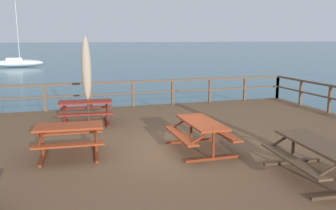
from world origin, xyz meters
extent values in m
plane|color=#2D5B6B|center=(0.00, 0.00, 0.00)|extent=(600.00, 600.00, 0.00)
cube|color=brown|center=(0.00, 0.00, 0.30)|extent=(14.29, 12.29, 0.60)
cube|color=brown|center=(0.00, 6.00, 1.65)|extent=(13.99, 0.09, 0.08)
cube|color=brown|center=(0.00, 6.00, 1.18)|extent=(13.99, 0.07, 0.06)
cube|color=brown|center=(-3.50, 6.00, 1.13)|extent=(0.10, 0.10, 1.05)
cube|color=brown|center=(-1.75, 6.00, 1.13)|extent=(0.10, 0.10, 1.05)
cube|color=brown|center=(0.00, 6.00, 1.13)|extent=(0.10, 0.10, 1.05)
cube|color=brown|center=(1.75, 6.00, 1.13)|extent=(0.10, 0.10, 1.05)
cube|color=brown|center=(3.50, 6.00, 1.13)|extent=(0.10, 0.10, 1.05)
cube|color=brown|center=(5.25, 6.00, 1.13)|extent=(0.10, 0.10, 1.05)
cube|color=brown|center=(6.99, 6.00, 1.13)|extent=(0.10, 0.10, 1.05)
cube|color=brown|center=(6.99, 2.57, 1.13)|extent=(0.10, 0.10, 1.05)
cube|color=brown|center=(6.99, 4.28, 1.13)|extent=(0.10, 0.10, 1.05)
cube|color=brown|center=(6.99, 6.00, 1.13)|extent=(0.10, 0.10, 1.05)
cube|color=maroon|center=(-2.10, 3.54, 1.34)|extent=(1.80, 0.89, 0.05)
cube|color=maroon|center=(-2.14, 2.98, 1.04)|extent=(1.77, 0.41, 0.04)
cube|color=maroon|center=(-2.06, 4.09, 1.04)|extent=(1.77, 0.41, 0.04)
cube|color=maroon|center=(-2.79, 3.59, 0.63)|extent=(0.19, 1.40, 0.06)
cylinder|color=maroon|center=(-2.79, 3.59, 0.97)|extent=(0.07, 0.07, 0.74)
cylinder|color=maroon|center=(-2.81, 3.31, 1.19)|extent=(0.10, 0.63, 0.37)
cylinder|color=maroon|center=(-2.77, 3.87, 1.19)|extent=(0.10, 0.63, 0.37)
cube|color=maroon|center=(-1.41, 3.48, 0.63)|extent=(0.19, 1.40, 0.06)
cylinder|color=maroon|center=(-1.41, 3.48, 0.97)|extent=(0.07, 0.07, 0.74)
cylinder|color=maroon|center=(-1.43, 3.20, 1.19)|extent=(0.10, 0.63, 0.37)
cylinder|color=maroon|center=(-1.38, 3.76, 1.19)|extent=(0.10, 0.63, 0.37)
cube|color=#993819|center=(-2.70, 0.30, 1.34)|extent=(1.67, 0.87, 0.05)
cube|color=#993819|center=(-2.73, -0.26, 1.04)|extent=(1.63, 0.39, 0.04)
cube|color=#993819|center=(-2.66, 0.85, 1.04)|extent=(1.63, 0.39, 0.04)
cube|color=maroon|center=(-3.33, 0.34, 0.63)|extent=(0.17, 1.40, 0.06)
cylinder|color=maroon|center=(-3.33, 0.34, 0.97)|extent=(0.07, 0.07, 0.74)
cylinder|color=maroon|center=(-3.34, 0.06, 1.19)|extent=(0.10, 0.63, 0.37)
cylinder|color=maroon|center=(-3.31, 0.62, 1.19)|extent=(0.10, 0.63, 0.37)
cube|color=maroon|center=(-2.07, 0.25, 0.63)|extent=(0.17, 1.40, 0.06)
cylinder|color=maroon|center=(-2.07, 0.25, 0.97)|extent=(0.07, 0.07, 0.74)
cylinder|color=maroon|center=(-2.09, -0.03, 1.19)|extent=(0.10, 0.63, 0.37)
cylinder|color=maroon|center=(-2.05, 0.53, 1.19)|extent=(0.10, 0.63, 0.37)
cube|color=brown|center=(2.11, -2.61, 1.34)|extent=(0.93, 2.16, 0.05)
cube|color=brown|center=(1.55, -2.57, 1.04)|extent=(0.45, 2.12, 0.04)
cylinder|color=#432F1F|center=(1.76, -3.46, 1.19)|extent=(0.63, 0.11, 0.37)
cube|color=#432F1F|center=(2.18, -1.74, 0.63)|extent=(1.40, 0.20, 0.06)
cylinder|color=#432F1F|center=(2.18, -1.74, 0.97)|extent=(0.07, 0.07, 0.74)
cylinder|color=#432F1F|center=(2.46, -1.77, 1.19)|extent=(0.63, 0.11, 0.37)
cylinder|color=#432F1F|center=(1.90, -1.72, 1.19)|extent=(0.63, 0.11, 0.37)
cube|color=#993819|center=(0.54, -0.26, 1.34)|extent=(0.76, 1.85, 0.05)
cube|color=#993819|center=(1.10, -0.26, 1.04)|extent=(0.28, 1.85, 0.04)
cube|color=#993819|center=(-0.02, -0.25, 1.04)|extent=(0.28, 1.85, 0.04)
cube|color=maroon|center=(0.53, -1.00, 0.63)|extent=(1.40, 0.08, 0.06)
cylinder|color=maroon|center=(0.53, -1.00, 0.97)|extent=(0.07, 0.07, 0.74)
cylinder|color=maroon|center=(0.81, -1.00, 1.19)|extent=(0.63, 0.06, 0.37)
cylinder|color=maroon|center=(0.25, -1.00, 1.19)|extent=(0.63, 0.06, 0.37)
cube|color=maroon|center=(0.54, 0.49, 0.63)|extent=(1.40, 0.08, 0.06)
cylinder|color=maroon|center=(0.54, 0.49, 0.97)|extent=(0.07, 0.07, 0.74)
cylinder|color=maroon|center=(0.82, 0.49, 1.19)|extent=(0.63, 0.06, 0.37)
cylinder|color=maroon|center=(0.26, 0.49, 1.19)|extent=(0.63, 0.06, 0.37)
cylinder|color=#4C3828|center=(-2.02, 3.48, 1.97)|extent=(0.06, 0.06, 2.75)
ellipsoid|color=tan|center=(-2.02, 3.48, 2.46)|extent=(0.32, 0.32, 2.09)
cylinder|color=#685B4C|center=(-2.02, 3.48, 2.30)|extent=(0.21, 0.21, 0.05)
cone|color=#4C3828|center=(-2.02, 3.48, 3.42)|extent=(0.10, 0.10, 0.14)
ellipsoid|color=white|center=(-8.06, 37.46, 0.45)|extent=(6.08, 1.99, 0.90)
cube|color=silver|center=(-8.36, 37.45, 0.95)|extent=(1.85, 1.18, 0.36)
cylinder|color=silver|center=(-7.76, 37.48, 4.22)|extent=(0.10, 0.10, 7.00)
camera|label=1|loc=(-2.75, -8.18, 3.44)|focal=37.08mm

